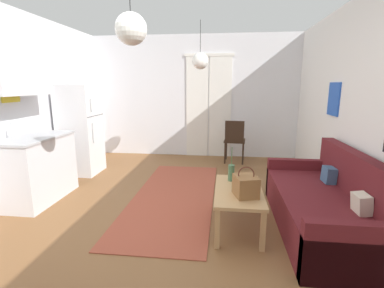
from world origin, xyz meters
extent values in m
cube|color=brown|center=(0.00, 0.00, -0.05)|extent=(5.10, 7.23, 0.10)
cube|color=silver|center=(0.00, 3.36, 1.32)|extent=(4.70, 0.10, 2.65)
cube|color=white|center=(0.08, 3.30, 1.09)|extent=(0.48, 0.02, 2.18)
cube|color=white|center=(0.58, 3.30, 1.09)|extent=(0.48, 0.02, 2.18)
cube|color=white|center=(0.33, 3.30, 2.21)|extent=(1.07, 0.03, 0.06)
cube|color=blue|center=(2.24, 1.36, 1.39)|extent=(0.02, 0.39, 0.47)
cube|color=yellow|center=(-2.24, 0.67, 1.55)|extent=(0.02, 0.32, 0.40)
cube|color=#9E4733|center=(-0.01, 0.86, 0.01)|extent=(1.14, 2.95, 0.01)
cube|color=#5B191E|center=(1.76, 0.14, 0.21)|extent=(0.88, 1.97, 0.41)
cube|color=#5B191E|center=(2.12, 0.14, 0.43)|extent=(0.15, 1.97, 0.87)
cube|color=#5B191E|center=(1.76, -0.79, 0.28)|extent=(0.88, 0.11, 0.56)
cube|color=#5B191E|center=(1.76, 1.07, 0.28)|extent=(0.88, 0.11, 0.56)
cube|color=beige|center=(1.98, -0.29, 0.50)|extent=(0.15, 0.19, 0.20)
cube|color=#3D5B7F|center=(1.98, 0.55, 0.51)|extent=(0.14, 0.20, 0.20)
cube|color=tan|center=(0.86, 0.08, 0.43)|extent=(0.52, 0.99, 0.04)
cube|color=tan|center=(0.64, -0.37, 0.21)|extent=(0.05, 0.05, 0.41)
cube|color=tan|center=(1.08, -0.37, 0.21)|extent=(0.05, 0.05, 0.41)
cube|color=tan|center=(0.64, 0.54, 0.21)|extent=(0.05, 0.05, 0.41)
cube|color=tan|center=(1.08, 0.54, 0.21)|extent=(0.05, 0.05, 0.41)
cylinder|color=#47704C|center=(0.79, 0.36, 0.55)|extent=(0.08, 0.08, 0.20)
cylinder|color=#477F42|center=(0.79, 0.36, 0.76)|extent=(0.01, 0.01, 0.22)
cube|color=brown|center=(0.93, -0.09, 0.56)|extent=(0.28, 0.31, 0.21)
torus|color=#512319|center=(0.93, -0.09, 0.68)|extent=(0.17, 0.01, 0.17)
cube|color=white|center=(-1.89, 1.80, 0.80)|extent=(0.60, 0.63, 1.60)
cube|color=#4C4C51|center=(-1.58, 1.80, 1.06)|extent=(0.01, 0.60, 0.01)
cylinder|color=#B7BABF|center=(-1.57, 1.62, 1.25)|extent=(0.02, 0.02, 0.22)
cylinder|color=#B7BABF|center=(-1.57, 1.62, 0.77)|extent=(0.02, 0.02, 0.35)
cube|color=silver|center=(-1.87, 0.54, 0.44)|extent=(0.56, 1.06, 0.87)
cube|color=#B7BABF|center=(-1.87, 0.54, 0.89)|extent=(0.59, 1.09, 0.03)
cube|color=#999BA0|center=(-1.87, 0.43, 0.84)|extent=(0.36, 0.40, 0.10)
cylinder|color=#B7BABF|center=(-2.09, 0.43, 1.00)|extent=(0.02, 0.02, 0.20)
cube|color=silver|center=(-1.99, 0.54, 1.79)|extent=(0.32, 0.95, 0.67)
cylinder|color=black|center=(1.10, 2.99, 0.22)|extent=(0.03, 0.03, 0.44)
cylinder|color=black|center=(0.74, 3.02, 0.22)|extent=(0.03, 0.03, 0.44)
cylinder|color=black|center=(1.07, 2.65, 0.22)|extent=(0.03, 0.03, 0.44)
cylinder|color=black|center=(0.71, 2.68, 0.22)|extent=(0.03, 0.03, 0.44)
cube|color=black|center=(0.91, 2.84, 0.45)|extent=(0.45, 0.43, 0.04)
cube|color=black|center=(0.89, 2.66, 0.68)|extent=(0.38, 0.06, 0.43)
sphere|color=white|center=(-0.14, -0.39, 2.07)|extent=(0.28, 0.28, 0.28)
cylinder|color=black|center=(0.25, 2.04, 2.39)|extent=(0.01, 0.01, 0.52)
sphere|color=white|center=(0.25, 2.04, 1.99)|extent=(0.28, 0.28, 0.28)
camera|label=1|loc=(0.69, -2.89, 1.59)|focal=26.11mm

